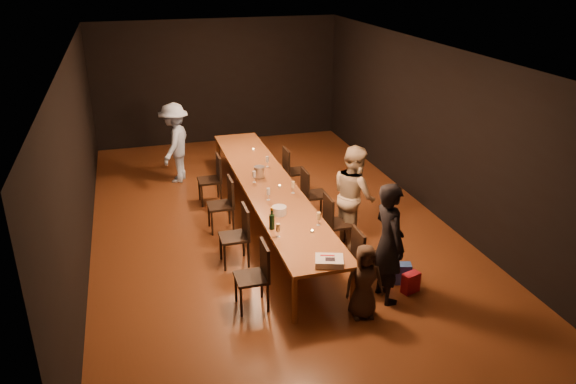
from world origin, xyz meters
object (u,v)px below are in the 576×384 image
object	(u,v)px
chair_left_3	(209,180)
plate_stack	(279,210)
child	(364,281)
birthday_cake	(329,261)
chair_right_3	(296,171)
woman_tan	(354,195)
woman_birthday	(389,243)
chair_left_2	(220,205)
ice_bucket	(259,172)
chair_left_0	(251,277)
chair_right_0	(370,259)
chair_left_1	(234,236)
table	(269,187)
man_blue	(175,143)
champagne_bottle	(272,218)
chair_right_2	(315,194)
chair_right_1	(339,222)

from	to	relation	value
chair_left_3	plate_stack	distance (m)	2.55
child	birthday_cake	xyz separation A→B (m)	(-0.43, 0.17, 0.28)
chair_right_3	woman_tan	size ratio (longest dim) A/B	0.56
chair_right_3	birthday_cake	bearing A→B (deg)	-10.82
woman_birthday	chair_left_2	bearing A→B (deg)	31.17
woman_tan	plate_stack	bearing A→B (deg)	94.34
woman_tan	birthday_cake	size ratio (longest dim) A/B	3.88
woman_tan	ice_bucket	xyz separation A→B (m)	(-1.23, 1.37, 0.02)
chair_left_0	chair_left_2	xyz separation A→B (m)	(0.00, 2.40, 0.00)
chair_right_0	chair_left_1	bearing A→B (deg)	-125.22
table	chair_left_1	size ratio (longest dim) A/B	6.45
chair_left_0	woman_birthday	bearing A→B (deg)	-99.31
table	plate_stack	xyz separation A→B (m)	(-0.14, -1.22, 0.11)
chair_left_3	ice_bucket	world-z (taller)	ice_bucket
chair_left_1	woman_birthday	xyz separation A→B (m)	(1.82, -1.50, 0.39)
chair_right_0	chair_left_1	size ratio (longest dim) A/B	1.00
chair_left_2	man_blue	world-z (taller)	man_blue
man_blue	birthday_cake	world-z (taller)	man_blue
champagne_bottle	chair_right_2	bearing A→B (deg)	53.75
chair_right_2	chair_left_2	distance (m)	1.70
table	plate_stack	bearing A→B (deg)	-96.63
chair_right_1	ice_bucket	bearing A→B (deg)	-148.80
chair_left_3	chair_right_1	bearing A→B (deg)	-144.69
chair_left_1	ice_bucket	distance (m)	1.76
chair_left_1	child	size ratio (longest dim) A/B	0.91
chair_left_2	champagne_bottle	size ratio (longest dim) A/B	2.74
chair_right_0	chair_left_0	size ratio (longest dim) A/B	1.00
chair_right_1	chair_left_0	size ratio (longest dim) A/B	1.00
woman_birthday	chair_left_1	bearing A→B (deg)	47.71
child	plate_stack	xyz separation A→B (m)	(-0.65, 1.77, 0.30)
chair_right_0	chair_right_2	size ratio (longest dim) A/B	1.00
table	chair_left_1	bearing A→B (deg)	-125.31
chair_right_0	child	distance (m)	0.69
chair_right_2	chair_right_0	bearing A→B (deg)	-0.00
chair_right_3	man_blue	xyz separation A→B (m)	(-2.19, 1.31, 0.36)
chair_right_3	woman_birthday	xyz separation A→B (m)	(0.12, -3.90, 0.39)
chair_right_2	chair_right_1	bearing A→B (deg)	-0.00
table	chair_right_0	xyz separation A→B (m)	(0.85, -2.40, -0.24)
chair_right_0	birthday_cake	bearing A→B (deg)	-61.19
table	chair_right_1	size ratio (longest dim) A/B	6.45
woman_tan	birthday_cake	distance (m)	2.08
woman_birthday	man_blue	distance (m)	5.69
woman_tan	plate_stack	distance (m)	1.30
woman_tan	man_blue	size ratio (longest dim) A/B	1.01
table	chair_left_2	xyz separation A→B (m)	(-0.85, 0.00, -0.24)
chair_left_2	ice_bucket	world-z (taller)	ice_bucket
chair_right_3	woman_tan	xyz separation A→B (m)	(0.30, -2.24, 0.37)
chair_left_3	plate_stack	xyz separation A→B (m)	(0.71, -2.42, 0.35)
chair_left_1	child	bearing A→B (deg)	-142.86
chair_left_0	woman_birthday	size ratio (longest dim) A/B	0.54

